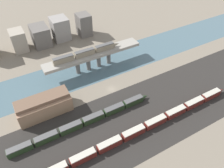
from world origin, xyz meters
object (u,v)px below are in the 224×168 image
at_px(train_yard_near, 147,126).
at_px(train_yard_mid, 85,122).
at_px(train_on_bridge, 87,52).
at_px(warehouse_building, 44,105).

relative_size(train_yard_near, train_yard_mid, 1.41).
height_order(train_on_bridge, warehouse_building, train_on_bridge).
relative_size(train_on_bridge, warehouse_building, 1.64).
height_order(train_on_bridge, train_yard_mid, train_on_bridge).
bearing_deg(train_on_bridge, train_yard_near, -84.48).
bearing_deg(train_yard_mid, train_on_bridge, 63.33).
bearing_deg(train_yard_mid, warehouse_building, 130.97).
distance_m(train_on_bridge, train_yard_mid, 43.73).
xyz_separation_m(train_yard_near, warehouse_building, (-38.67, 33.17, 3.04)).
relative_size(train_yard_near, warehouse_building, 3.92).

